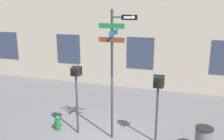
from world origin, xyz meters
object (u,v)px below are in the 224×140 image
pedestrian_signal_left (76,82)px  trash_bin (203,140)px  fire_hydrant (58,123)px  street_sign_pole (114,64)px  pedestrian_signal_right (158,90)px

pedestrian_signal_left → trash_bin: (4.83, 0.08, -1.70)m
pedestrian_signal_left → trash_bin: 5.13m
pedestrian_signal_left → fire_hydrant: pedestrian_signal_left is taller
street_sign_pole → fire_hydrant: street_sign_pole is taller
street_sign_pole → trash_bin: 4.18m
fire_hydrant → trash_bin: size_ratio=0.68×
pedestrian_signal_right → fire_hydrant: pedestrian_signal_right is taller
trash_bin → pedestrian_signal_left: bearing=-179.1°
pedestrian_signal_left → trash_bin: size_ratio=2.97×
street_sign_pole → pedestrian_signal_right: street_sign_pole is taller
pedestrian_signal_right → fire_hydrant: (-4.04, -0.27, -1.79)m
fire_hydrant → pedestrian_signal_right: bearing=3.9°
street_sign_pole → pedestrian_signal_right: 1.88m
pedestrian_signal_right → fire_hydrant: 4.43m
pedestrian_signal_right → trash_bin: size_ratio=2.80×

